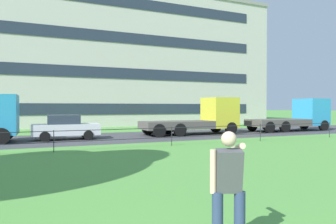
{
  "coord_description": "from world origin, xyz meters",
  "views": [
    {
      "loc": [
        -0.85,
        -1.43,
        2.04
      ],
      "look_at": [
        3.18,
        7.85,
        1.87
      ],
      "focal_mm": 33.37,
      "sensor_mm": 36.0,
      "label": 1
    }
  ],
  "objects": [
    {
      "name": "flatbed_truck_center",
      "position": [
        20.1,
        18.71,
        1.22
      ],
      "size": [
        7.34,
        2.54,
        2.75
      ],
      "color": "#2D99D1",
      "rests_on": "ground"
    },
    {
      "name": "flatbed_truck_left",
      "position": [
        10.89,
        19.03,
        1.22
      ],
      "size": [
        7.3,
        2.42,
        2.75
      ],
      "color": "yellow",
      "rests_on": "ground"
    },
    {
      "name": "street_strip",
      "position": [
        0.0,
        19.11,
        0.0
      ],
      "size": [
        80.0,
        7.64,
        0.01
      ],
      "primitive_type": "cube",
      "color": "#424247",
      "rests_on": "ground"
    },
    {
      "name": "apartment_building_background",
      "position": [
        6.28,
        36.65,
        7.5
      ],
      "size": [
        40.12,
        14.16,
        14.98
      ],
      "color": "beige",
      "rests_on": "ground"
    },
    {
      "name": "park_fence",
      "position": [
        0.0,
        13.42,
        0.68
      ],
      "size": [
        34.84,
        0.04,
        1.0
      ],
      "color": "#232328",
      "rests_on": "ground"
    },
    {
      "name": "person_thrower",
      "position": [
        1.71,
        2.3,
        0.91
      ],
      "size": [
        0.7,
        0.73,
        1.7
      ],
      "color": "navy",
      "rests_on": "ground"
    },
    {
      "name": "car_white_right",
      "position": [
        1.01,
        18.89,
        0.78
      ],
      "size": [
        4.05,
        1.91,
        1.54
      ],
      "color": "silver",
      "rests_on": "ground"
    }
  ]
}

